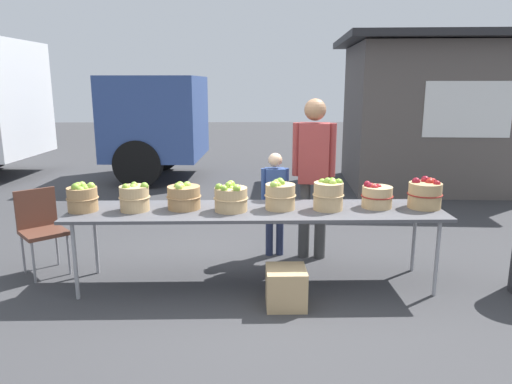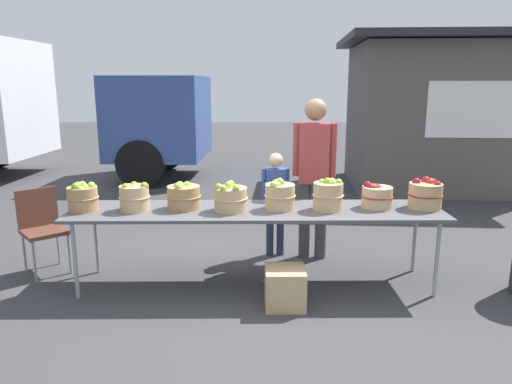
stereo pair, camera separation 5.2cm
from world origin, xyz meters
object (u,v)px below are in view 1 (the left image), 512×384
apple_basket_green_0 (82,198)px  vendor_adult (314,166)px  apple_basket_green_2 (184,196)px  folding_chair (41,224)px  apple_basket_red_1 (425,194)px  child_customer (275,196)px  apple_basket_green_3 (231,198)px  apple_basket_green_1 (135,197)px  produce_crate (286,287)px  apple_basket_green_4 (280,195)px  apple_basket_green_5 (328,195)px  apple_basket_red_0 (376,196)px  market_table (257,213)px

apple_basket_green_0 → vendor_adult: bearing=18.2°
apple_basket_green_2 → folding_chair: size_ratio=0.38×
apple_basket_green_0 → apple_basket_red_1: 3.22m
child_customer → apple_basket_green_3: bearing=57.3°
apple_basket_red_1 → apple_basket_green_1: bearing=-179.0°
apple_basket_green_0 → folding_chair: 0.78m
folding_chair → produce_crate: 2.60m
apple_basket_green_4 → apple_basket_red_1: apple_basket_green_4 is taller
folding_chair → produce_crate: size_ratio=2.49×
apple_basket_green_1 → apple_basket_green_4: 1.36m
apple_basket_green_5 → apple_basket_red_1: (0.93, 0.05, -0.01)m
apple_basket_red_0 → folding_chair: 3.37m
apple_basket_red_1 → produce_crate: (-1.36, -0.51, -0.71)m
apple_basket_green_0 → vendor_adult: size_ratio=0.17×
apple_basket_green_4 → folding_chair: (-2.41, 0.34, -0.37)m
apple_basket_green_0 → child_customer: size_ratio=0.25×
apple_basket_green_2 → child_customer: (0.91, 0.76, -0.18)m
apple_basket_green_4 → apple_basket_green_5: 0.45m
apple_basket_green_4 → vendor_adult: 0.83m
apple_basket_green_4 → apple_basket_red_0: apple_basket_green_4 is taller
apple_basket_green_3 → apple_basket_red_0: 1.39m
apple_basket_green_0 → apple_basket_green_3: bearing=-1.0°
apple_basket_green_3 → folding_chair: apple_basket_green_3 is taller
vendor_adult → child_customer: vendor_adult is taller
apple_basket_green_3 → apple_basket_red_1: 1.85m
apple_basket_green_4 → apple_basket_red_0: (0.93, 0.04, -0.02)m
apple_basket_green_0 → vendor_adult: (2.25, 0.74, 0.16)m
apple_basket_green_1 → child_customer: 1.60m
apple_basket_green_4 → folding_chair: apple_basket_green_4 is taller
apple_basket_green_1 → apple_basket_green_3: apple_basket_green_3 is taller
apple_basket_green_3 → apple_basket_green_4: (0.46, 0.06, 0.01)m
apple_basket_green_3 → child_customer: size_ratio=0.28×
market_table → vendor_adult: (0.63, 0.72, 0.32)m
apple_basket_green_2 → apple_basket_green_5: 1.36m
apple_basket_green_0 → vendor_adult: 2.37m
apple_basket_green_1 → child_customer: size_ratio=0.25×
market_table → folding_chair: bearing=170.8°
apple_basket_green_0 → apple_basket_red_0: 2.76m
apple_basket_green_2 → apple_basket_green_5: bearing=-2.6°
apple_basket_green_0 → apple_basket_green_2: bearing=4.0°
child_customer → market_table: bearing=70.6°
child_customer → apple_basket_red_1: bearing=146.8°
apple_basket_green_4 → folding_chair: bearing=172.0°
apple_basket_red_1 → folding_chair: apple_basket_red_1 is taller
apple_basket_green_2 → folding_chair: bearing=168.4°
apple_basket_green_1 → produce_crate: 1.62m
market_table → child_customer: bearing=74.6°
market_table → apple_basket_green_5: size_ratio=11.34×
apple_basket_green_3 → vendor_adult: 1.17m
apple_basket_green_3 → apple_basket_red_1: (1.84, 0.07, 0.01)m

